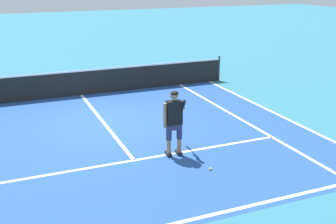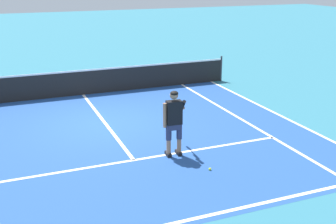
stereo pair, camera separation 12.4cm
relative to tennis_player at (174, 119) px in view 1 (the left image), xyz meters
name	(u,v)px [view 1 (the left image)]	position (x,y,z in m)	size (l,w,h in m)	color
ground_plane	(104,123)	(-1.05, 3.07, -0.99)	(80.00, 80.00, 0.00)	teal
court_inner_surface	(115,137)	(-1.05, 1.80, -0.99)	(10.98, 9.76, 0.00)	#234C93
line_baseline	(183,221)	(-1.05, -2.88, -0.99)	(10.98, 0.10, 0.01)	white
line_service	(134,160)	(-1.05, 0.08, -0.99)	(8.23, 0.10, 0.01)	white
line_centre_service	(102,121)	(-1.05, 3.28, -0.99)	(0.10, 6.40, 0.01)	white
line_singles_right	(240,119)	(3.07, 1.80, -0.99)	(0.10, 9.36, 0.01)	white
line_doubles_right	(275,113)	(4.44, 1.80, -0.99)	(0.10, 9.36, 0.01)	white
tennis_net	(81,82)	(-1.05, 6.48, -0.49)	(11.96, 0.08, 1.07)	#333338
tennis_player	(174,119)	(0.00, 0.00, 0.00)	(0.69, 1.10, 1.71)	black
tennis_ball_near_feet	(211,169)	(0.46, -1.13, -0.96)	(0.07, 0.07, 0.07)	#CCE02D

